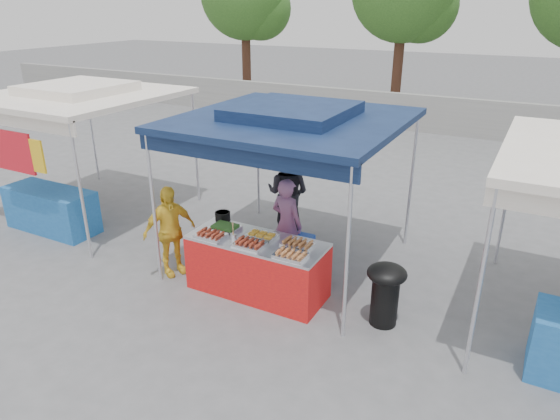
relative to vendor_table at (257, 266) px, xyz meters
The scene contains 20 objects.
ground_plane 0.44m from the vendor_table, 90.00° to the left, with size 80.00×80.00×0.00m, color slate.
back_wall 11.10m from the vendor_table, 90.00° to the left, with size 40.00×0.25×1.20m, color gray.
main_canopy 2.22m from the vendor_table, 90.00° to the left, with size 3.20×3.20×2.57m.
neighbor_stall_left 4.70m from the vendor_table, behind, with size 3.20×3.20×2.57m.
vendor_table is the anchor object (origin of this frame).
food_tray_fl 0.81m from the vendor_table, 158.89° to the right, with size 0.42×0.30×0.07m.
food_tray_fm 0.51m from the vendor_table, 87.05° to the right, with size 0.42×0.30×0.07m.
food_tray_fr 0.84m from the vendor_table, 19.98° to the right, with size 0.42×0.30×0.07m.
food_tray_bl 0.75m from the vendor_table, behind, with size 0.42×0.30×0.07m.
food_tray_bm 0.47m from the vendor_table, 75.28° to the left, with size 0.42×0.30×0.07m.
food_tray_br 0.76m from the vendor_table, ahead, with size 0.42×0.30×0.07m.
cooking_pot 1.01m from the vendor_table, 156.83° to the left, with size 0.23×0.23×0.14m, color black.
skewer_cup 0.57m from the vendor_table, 146.09° to the right, with size 0.08×0.08×0.10m, color silver.
wok_burner 1.87m from the vendor_table, ahead, with size 0.52×0.52×0.87m.
crate_left 0.66m from the vendor_table, 117.35° to the left, with size 0.44×0.31×0.26m, color #1643B7.
crate_right 0.87m from the vendor_table, 74.08° to the left, with size 0.54×0.38×0.32m, color #1643B7.
crate_stacked 0.83m from the vendor_table, 74.08° to the left, with size 0.51×0.36×0.31m, color #1643B7.
vendor_woman 0.93m from the vendor_table, 88.04° to the left, with size 0.55×0.36×1.50m, color #9A6290.
helper_man 2.02m from the vendor_table, 104.39° to the left, with size 0.80×0.62×1.65m, color black.
customer_person 1.50m from the vendor_table, behind, with size 0.85×0.35×1.45m, color yellow.
Camera 1 is at (3.28, -5.56, 3.96)m, focal length 32.00 mm.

